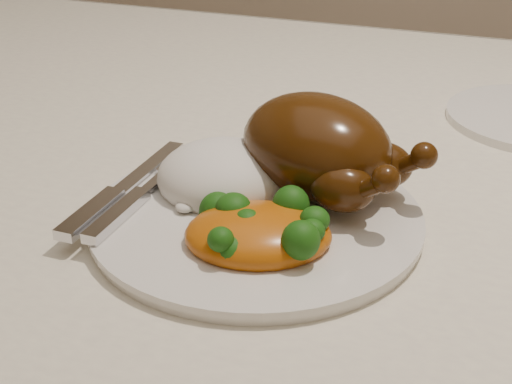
% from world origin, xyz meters
% --- Properties ---
extents(dining_table, '(1.60, 0.90, 0.76)m').
position_xyz_m(dining_table, '(0.00, 0.00, 0.67)').
color(dining_table, brown).
rests_on(dining_table, floor).
extents(tablecloth, '(1.73, 1.03, 0.18)m').
position_xyz_m(tablecloth, '(0.00, 0.00, 0.74)').
color(tablecloth, beige).
rests_on(tablecloth, dining_table).
extents(dinner_plate, '(0.37, 0.37, 0.01)m').
position_xyz_m(dinner_plate, '(-0.03, -0.19, 0.77)').
color(dinner_plate, silver).
rests_on(dinner_plate, tablecloth).
extents(roast_chicken, '(0.19, 0.15, 0.09)m').
position_xyz_m(roast_chicken, '(0.01, -0.13, 0.82)').
color(roast_chicken, '#402006').
rests_on(roast_chicken, dinner_plate).
extents(rice_mound, '(0.15, 0.14, 0.06)m').
position_xyz_m(rice_mound, '(-0.07, -0.16, 0.79)').
color(rice_mound, white).
rests_on(rice_mound, dinner_plate).
extents(mac_and_cheese, '(0.14, 0.12, 0.05)m').
position_xyz_m(mac_and_cheese, '(-0.01, -0.23, 0.79)').
color(mac_and_cheese, '#BF650C').
rests_on(mac_and_cheese, dinner_plate).
extents(cutlery, '(0.04, 0.20, 0.01)m').
position_xyz_m(cutlery, '(-0.15, -0.22, 0.79)').
color(cutlery, silver).
rests_on(cutlery, dinner_plate).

